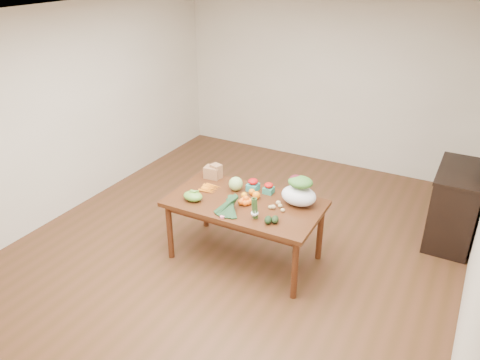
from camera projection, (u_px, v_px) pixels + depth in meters
The scene contains 26 objects.
floor at pixel (238, 247), 5.71m from camera, with size 6.00×6.00×0.00m, color #58331E.
ceiling at pixel (238, 14), 4.51m from camera, with size 5.00×6.00×0.02m, color white.
room_walls at pixel (238, 144), 5.11m from camera, with size 5.02×6.02×2.70m.
dining_table at pixel (245, 230), 5.35m from camera, with size 1.70×0.94×0.75m, color #421D0F.
cabinet at pixel (455, 205), 5.68m from camera, with size 0.52×1.02×0.94m, color black.
dish_towel at pixel (433, 196), 5.74m from camera, with size 0.02×0.28×0.45m, color white.
paper_bag at pixel (212, 171), 5.69m from camera, with size 0.25×0.21×0.18m, color #9C7445, non-canonical shape.
cabbage at pixel (236, 184), 5.40m from camera, with size 0.16×0.16×0.16m, color #A9C974.
strawberry_basket_a at pixel (253, 186), 5.41m from camera, with size 0.13×0.13×0.11m, color red, non-canonical shape.
strawberry_basket_b at pixel (269, 189), 5.35m from camera, with size 0.11×0.11×0.10m, color red, non-canonical shape.
orange_a at pixel (244, 195), 5.25m from camera, with size 0.07×0.07×0.07m, color #FFA70F.
orange_b at pixel (252, 192), 5.32m from camera, with size 0.07×0.07×0.07m, color orange.
orange_c at pixel (256, 195), 5.22m from camera, with size 0.09×0.09×0.09m, color #FF600F.
mandarin_cluster at pixel (246, 200), 5.12m from camera, with size 0.18×0.18×0.10m, color #FF630F, non-canonical shape.
carrots at pixel (210, 188), 5.44m from camera, with size 0.22×0.22×0.03m, color orange, non-canonical shape.
snap_pea_bag at pixel (193, 196), 5.19m from camera, with size 0.23×0.17×0.10m, color #5A9632.
kale_bunch at pixel (227, 207), 4.92m from camera, with size 0.32×0.40×0.16m, color black, non-canonical shape.
asparagus_bundle at pixel (255, 208), 4.81m from camera, with size 0.08×0.08×0.25m, color #3F6E32, non-canonical shape.
potato_a at pixel (270, 207), 5.04m from camera, with size 0.05×0.04×0.04m, color tan.
potato_b at pixel (273, 207), 5.03m from camera, with size 0.06×0.05×0.05m, color tan.
potato_c at pixel (280, 206), 5.06m from camera, with size 0.05×0.04×0.04m, color tan.
potato_d at pixel (278, 203), 5.11m from camera, with size 0.06×0.05×0.05m, color tan.
potato_e at pixel (283, 210), 4.98m from camera, with size 0.05×0.04×0.04m, color #DDBA7F.
avocado_a at pixel (268, 220), 4.76m from camera, with size 0.08×0.11×0.08m, color black.
avocado_b at pixel (275, 219), 4.77m from camera, with size 0.07×0.11×0.07m, color black.
salad_bag at pixel (299, 192), 5.06m from camera, with size 0.39×0.29×0.30m, color white, non-canonical shape.
Camera 1 is at (2.28, -4.17, 3.27)m, focal length 35.00 mm.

